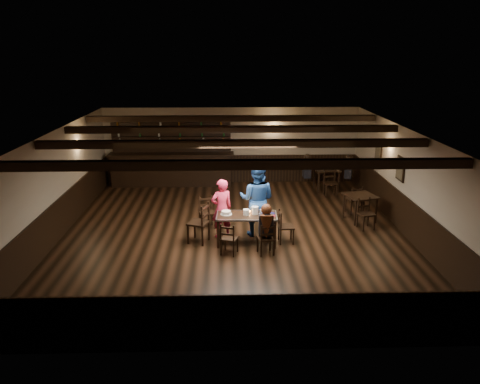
{
  "coord_description": "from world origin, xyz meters",
  "views": [
    {
      "loc": [
        -0.17,
        -11.47,
        4.67
      ],
      "look_at": [
        0.17,
        0.2,
        1.08
      ],
      "focal_mm": 35.0,
      "sensor_mm": 36.0,
      "label": 1
    }
  ],
  "objects_px": {
    "chair_near_left": "(228,237)",
    "woman_pink": "(222,208)",
    "chair_near_right": "(267,237)",
    "dining_table": "(247,218)",
    "man_blue": "(257,200)",
    "cake": "(226,213)",
    "bar_counter": "(172,165)"
  },
  "relations": [
    {
      "from": "bar_counter",
      "to": "chair_near_left",
      "type": "bearing_deg",
      "value": -71.96
    },
    {
      "from": "chair_near_right",
      "to": "chair_near_left",
      "type": "bearing_deg",
      "value": 177.76
    },
    {
      "from": "man_blue",
      "to": "chair_near_left",
      "type": "bearing_deg",
      "value": 75.56
    },
    {
      "from": "woman_pink",
      "to": "chair_near_right",
      "type": "bearing_deg",
      "value": 110.81
    },
    {
      "from": "chair_near_right",
      "to": "man_blue",
      "type": "distance_m",
      "value": 1.38
    },
    {
      "from": "dining_table",
      "to": "chair_near_right",
      "type": "xyz_separation_m",
      "value": [
        0.44,
        -0.71,
        -0.21
      ]
    },
    {
      "from": "dining_table",
      "to": "woman_pink",
      "type": "distance_m",
      "value": 0.77
    },
    {
      "from": "chair_near_right",
      "to": "man_blue",
      "type": "relative_size",
      "value": 0.41
    },
    {
      "from": "woman_pink",
      "to": "man_blue",
      "type": "distance_m",
      "value": 0.93
    },
    {
      "from": "chair_near_left",
      "to": "man_blue",
      "type": "height_order",
      "value": "man_blue"
    },
    {
      "from": "chair_near_left",
      "to": "chair_near_right",
      "type": "height_order",
      "value": "chair_near_right"
    },
    {
      "from": "chair_near_left",
      "to": "cake",
      "type": "xyz_separation_m",
      "value": [
        -0.05,
        0.73,
        0.33
      ]
    },
    {
      "from": "dining_table",
      "to": "chair_near_right",
      "type": "height_order",
      "value": "chair_near_right"
    },
    {
      "from": "woman_pink",
      "to": "dining_table",
      "type": "bearing_deg",
      "value": 122.41
    },
    {
      "from": "dining_table",
      "to": "woman_pink",
      "type": "height_order",
      "value": "woman_pink"
    },
    {
      "from": "chair_near_left",
      "to": "woman_pink",
      "type": "xyz_separation_m",
      "value": [
        -0.16,
        1.12,
        0.31
      ]
    },
    {
      "from": "dining_table",
      "to": "chair_near_left",
      "type": "xyz_separation_m",
      "value": [
        -0.45,
        -0.67,
        -0.21
      ]
    },
    {
      "from": "dining_table",
      "to": "cake",
      "type": "relative_size",
      "value": 5.34
    },
    {
      "from": "cake",
      "to": "man_blue",
      "type": "bearing_deg",
      "value": 33.0
    },
    {
      "from": "woman_pink",
      "to": "bar_counter",
      "type": "xyz_separation_m",
      "value": [
        -1.81,
        4.92,
        -0.04
      ]
    },
    {
      "from": "chair_near_left",
      "to": "cake",
      "type": "distance_m",
      "value": 0.8
    },
    {
      "from": "cake",
      "to": "bar_counter",
      "type": "relative_size",
      "value": 0.07
    },
    {
      "from": "man_blue",
      "to": "dining_table",
      "type": "bearing_deg",
      "value": 79.61
    },
    {
      "from": "chair_near_right",
      "to": "woman_pink",
      "type": "xyz_separation_m",
      "value": [
        -1.06,
        1.16,
        0.31
      ]
    },
    {
      "from": "dining_table",
      "to": "cake",
      "type": "distance_m",
      "value": 0.52
    },
    {
      "from": "chair_near_left",
      "to": "bar_counter",
      "type": "relative_size",
      "value": 0.18
    },
    {
      "from": "chair_near_right",
      "to": "bar_counter",
      "type": "bearing_deg",
      "value": 115.22
    },
    {
      "from": "dining_table",
      "to": "man_blue",
      "type": "height_order",
      "value": "man_blue"
    },
    {
      "from": "dining_table",
      "to": "woman_pink",
      "type": "bearing_deg",
      "value": 144.03
    },
    {
      "from": "chair_near_left",
      "to": "cake",
      "type": "bearing_deg",
      "value": 93.8
    },
    {
      "from": "chair_near_right",
      "to": "man_blue",
      "type": "height_order",
      "value": "man_blue"
    },
    {
      "from": "chair_near_left",
      "to": "woman_pink",
      "type": "bearing_deg",
      "value": 98.26
    }
  ]
}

